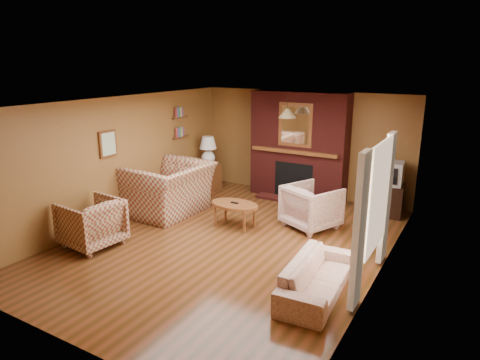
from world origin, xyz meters
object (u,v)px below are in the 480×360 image
Objects in this scene: fireplace at (299,147)px; plaid_loveseat at (169,189)px; plaid_armchair at (91,223)px; table_lamp at (208,149)px; tv_stand at (387,199)px; floral_armchair at (312,207)px; crt_tv at (390,173)px; coffee_table at (235,206)px; side_table at (209,177)px; floral_sofa at (317,277)px.

plaid_loveseat is (-1.85, -2.34, -0.66)m from fireplace.
plaid_armchair is 1.33× the size of table_lamp.
plaid_armchair is 5.71m from tv_stand.
fireplace is 2.23m from tv_stand.
floral_armchair is 1.69× the size of crt_tv.
fireplace is 2.52× the size of coffee_table.
table_lamp is at bearing -175.26° from crt_tv.
side_table is at bearing 5.68° from floral_armchair.
fireplace is 4.49× the size of crt_tv.
plaid_loveseat is 1.93m from plaid_armchair.
table_lamp is at bearing -170.69° from plaid_loveseat.
coffee_table is at bearing -97.48° from fireplace.
floral_armchair is 3.25m from side_table.
fireplace reaches higher than crt_tv.
crt_tv is at bearing -5.30° from fireplace.
fireplace is at bearing -34.12° from floral_armchair.
crt_tv reaches higher than tv_stand.
side_table is (-3.06, 1.07, -0.10)m from floral_armchair.
fireplace is 2.45m from coffee_table.
plaid_loveseat is at bearing -82.12° from table_lamp.
floral_sofa is at bearing -34.62° from coffee_table.
plaid_loveseat is 0.95× the size of floral_sofa.
coffee_table is 3.17m from tv_stand.
tv_stand is at bearing -5.89° from floral_sofa.
side_table is at bearing -175.26° from crt_tv.
crt_tv is (4.00, 4.07, 0.47)m from plaid_armchair.
table_lamp is at bearing -165.71° from fireplace.
coffee_table is 1.78× the size of crt_tv.
side_table is (-2.10, -0.53, -0.87)m from fireplace.
floral_sofa is at bearing -92.36° from crt_tv.
plaid_armchair is 1.43× the size of side_table.
floral_sofa is (3.85, 0.44, -0.16)m from plaid_armchair.
floral_sofa is 3.14× the size of crt_tv.
plaid_armchair is (-0.10, -1.92, -0.11)m from plaid_loveseat.
floral_sofa is (1.90, -3.82, -0.94)m from fireplace.
fireplace is at bearing 82.52° from coffee_table.
table_lamp is 1.26× the size of crt_tv.
table_lamp is 4.22m from tv_stand.
fireplace is 1.43× the size of floral_sofa.
floral_armchair is 1.44m from coffee_table.
side_table is at bearing 135.46° from coffee_table.
floral_sofa is at bearing 69.84° from plaid_loveseat.
side_table is at bearing -165.71° from fireplace.
fireplace is 3.81× the size of side_table.
side_table is at bearing 178.98° from tv_stand.
plaid_loveseat is 1.55m from coffee_table.
fireplace is 4.75m from plaid_armchair.
tv_stand reaches higher than floral_sofa.
plaid_loveseat reaches higher than floral_armchair.
table_lamp is at bearing 178.98° from tv_stand.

